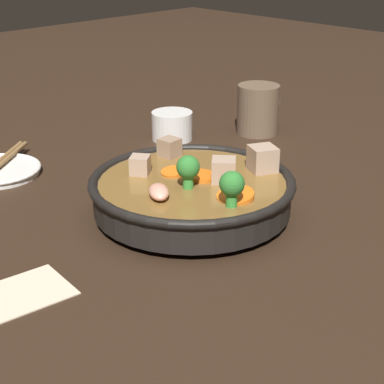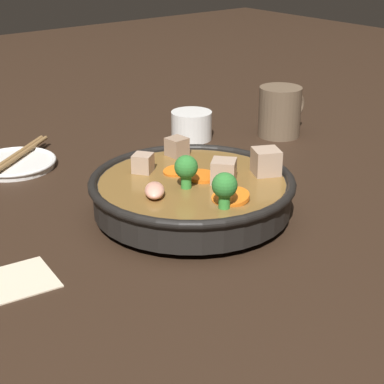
% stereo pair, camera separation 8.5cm
% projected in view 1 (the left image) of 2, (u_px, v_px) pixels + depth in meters
% --- Properties ---
extents(ground_plane, '(3.00, 3.00, 0.00)m').
position_uv_depth(ground_plane, '(192.00, 215.00, 0.86)').
color(ground_plane, black).
extents(stirfry_bowl, '(0.27, 0.27, 0.09)m').
position_uv_depth(stirfry_bowl, '(193.00, 191.00, 0.85)').
color(stirfry_bowl, black).
rests_on(stirfry_bowl, ground_plane).
extents(tea_cup, '(0.07, 0.07, 0.05)m').
position_uv_depth(tea_cup, '(172.00, 125.00, 1.14)').
color(tea_cup, white).
rests_on(tea_cup, ground_plane).
extents(dark_mug, '(0.10, 0.08, 0.09)m').
position_uv_depth(dark_mug, '(259.00, 109.00, 1.17)').
color(dark_mug, brown).
rests_on(dark_mug, ground_plane).
extents(napkin, '(0.12, 0.09, 0.00)m').
position_uv_depth(napkin, '(17.00, 295.00, 0.68)').
color(napkin, beige).
rests_on(napkin, ground_plane).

